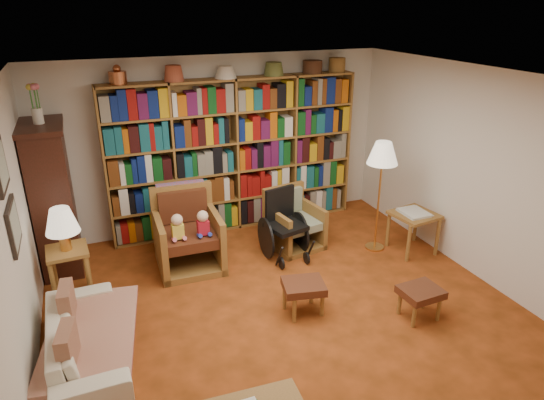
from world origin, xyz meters
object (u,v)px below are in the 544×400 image
floor_lamp (382,158)px  wheelchair (283,226)px  side_table_papers (414,219)px  armchair_leather (187,234)px  footstool_a (304,288)px  side_table_lamp (69,262)px  footstool_b (421,294)px  sofa (86,340)px  armchair_sage (292,223)px

floor_lamp → wheelchair: bearing=165.4°
side_table_papers → armchair_leather: bearing=164.5°
floor_lamp → side_table_papers: floor_lamp is taller
armchair_leather → footstool_a: 1.81m
side_table_lamp → footstool_b: size_ratio=1.46×
sofa → side_table_lamp: side_table_lamp is taller
side_table_papers → footstool_b: (-0.86, -1.29, -0.18)m
armchair_leather → side_table_papers: 3.01m
armchair_leather → armchair_sage: (1.47, -0.01, -0.10)m
armchair_sage → wheelchair: wheelchair is taller
armchair_leather → floor_lamp: 2.69m
sofa → armchair_sage: size_ratio=2.01×
wheelchair → floor_lamp: size_ratio=0.60×
armchair_leather → wheelchair: size_ratio=1.12×
floor_lamp → footstool_a: bearing=-147.7°
floor_lamp → side_table_papers: 0.97m
side_table_lamp → footstool_b: 3.86m
armchair_sage → footstool_a: size_ratio=1.59×
sofa → armchair_sage: bearing=-63.2°
side_table_papers → footstool_a: (-1.98, -0.75, -0.16)m
armchair_sage → side_table_papers: armchair_sage is taller
side_table_papers → wheelchair: bearing=161.3°
armchair_sage → footstool_b: (0.56, -2.08, -0.02)m
wheelchair → floor_lamp: (1.24, -0.32, 0.89)m
side_table_lamp → footstool_a: side_table_lamp is taller
sofa → floor_lamp: 4.03m
footstool_a → sofa: bearing=178.5°
wheelchair → footstool_b: (0.80, -1.85, -0.12)m
wheelchair → footstool_a: bearing=-103.8°
side_table_lamp → footstool_a: size_ratio=1.25×
side_table_lamp → floor_lamp: (3.88, -0.23, 0.83)m
wheelchair → side_table_papers: wheelchair is taller
footstool_a → side_table_lamp: bearing=152.5°
footstool_b → footstool_a: bearing=154.1°
side_table_lamp → armchair_leather: (1.40, 0.34, -0.07)m
armchair_leather → footstool_a: size_ratio=1.99×
side_table_papers → footstool_b: bearing=-123.9°
sofa → side_table_lamp: size_ratio=2.55×
armchair_leather → side_table_papers: armchair_leather is taller
wheelchair → footstool_a: 1.35m
floor_lamp → footstool_b: bearing=-106.1°
floor_lamp → footstool_b: (-0.44, -1.53, -1.02)m
side_table_lamp → wheelchair: wheelchair is taller
armchair_sage → floor_lamp: 1.52m
side_table_papers → side_table_lamp: bearing=173.8°
floor_lamp → side_table_papers: size_ratio=2.50×
sofa → footstool_b: sofa is taller
sofa → armchair_leather: armchair_leather is taller
sofa → floor_lamp: bearing=-77.5°
sofa → armchair_leather: bearing=-42.3°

